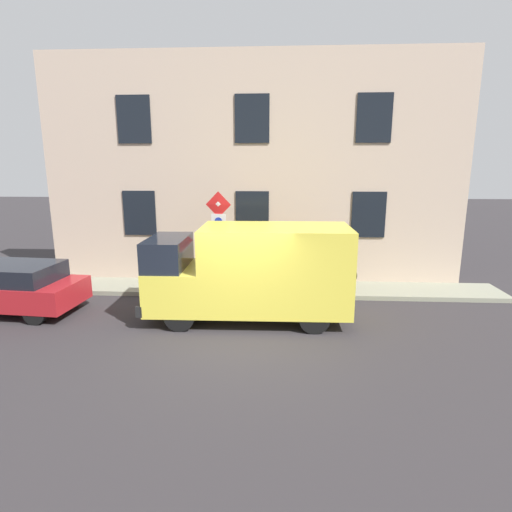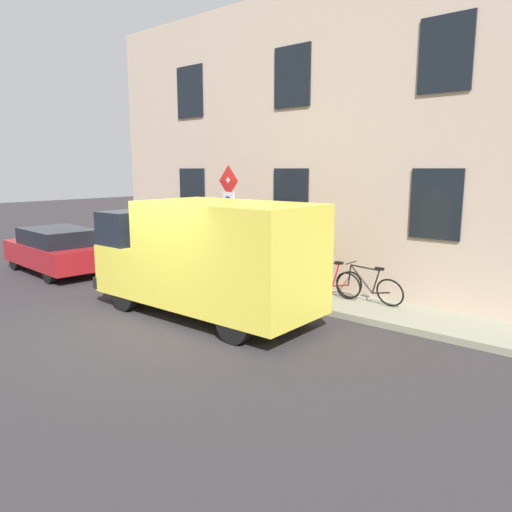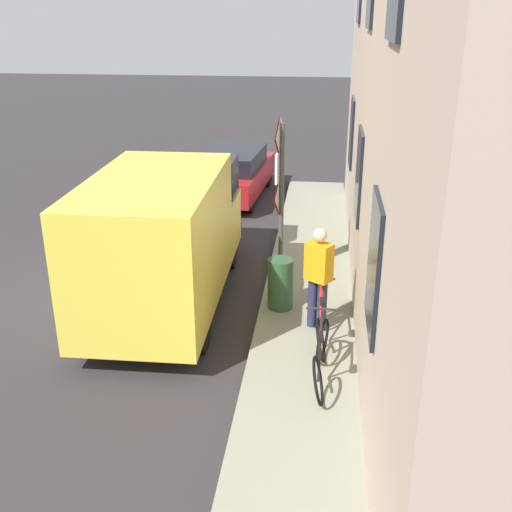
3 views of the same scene
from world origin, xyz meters
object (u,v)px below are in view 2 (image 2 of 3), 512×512
object	(u,v)px
delivery_van	(207,256)
parked_hatchback	(57,249)
bicycle_red	(329,280)
pedestrian	(311,256)
litter_bin	(274,275)
bicycle_black	(368,287)
sign_post_stacked	(229,213)

from	to	relation	value
delivery_van	parked_hatchback	size ratio (longest dim) A/B	1.30
bicycle_red	pedestrian	distance (m)	0.74
delivery_van	litter_bin	world-z (taller)	delivery_van
delivery_van	bicycle_black	size ratio (longest dim) A/B	3.13
pedestrian	sign_post_stacked	bearing A→B (deg)	54.74
delivery_van	pedestrian	distance (m)	2.84
sign_post_stacked	delivery_van	distance (m)	2.34
sign_post_stacked	pedestrian	xyz separation A→B (m)	(0.79, -2.01, -0.99)
sign_post_stacked	litter_bin	xyz separation A→B (m)	(0.15, -1.35, -1.47)
delivery_van	parked_hatchback	distance (m)	6.79
litter_bin	sign_post_stacked	bearing A→B (deg)	96.19
delivery_van	parked_hatchback	world-z (taller)	delivery_van
parked_hatchback	bicycle_red	xyz separation A→B (m)	(2.62, -8.10, -0.22)
sign_post_stacked	delivery_van	size ratio (longest dim) A/B	0.56
bicycle_black	pedestrian	world-z (taller)	pedestrian
delivery_van	bicycle_red	distance (m)	3.18
sign_post_stacked	parked_hatchback	bearing A→B (deg)	107.38
delivery_van	bicycle_red	bearing A→B (deg)	-116.74
bicycle_black	litter_bin	distance (m)	2.29
pedestrian	parked_hatchback	bearing A→B (deg)	51.69
parked_hatchback	bicycle_red	distance (m)	8.52
delivery_van	pedestrian	bearing A→B (deg)	-108.70
bicycle_red	litter_bin	distance (m)	1.34
delivery_van	bicycle_black	xyz separation A→B (m)	(2.76, -2.38, -0.82)
delivery_van	bicycle_black	distance (m)	3.74
parked_hatchback	bicycle_black	distance (m)	9.52
bicycle_black	litter_bin	world-z (taller)	litter_bin
sign_post_stacked	pedestrian	world-z (taller)	sign_post_stacked
delivery_van	pedestrian	world-z (taller)	delivery_van
sign_post_stacked	parked_hatchback	xyz separation A→B (m)	(-1.76, 5.62, -1.33)
sign_post_stacked	bicycle_black	bearing A→B (deg)	-76.26
pedestrian	litter_bin	bearing A→B (deg)	77.75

